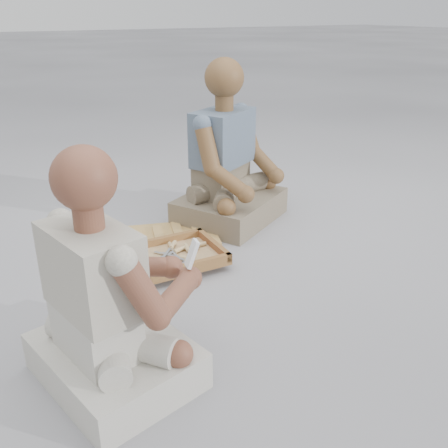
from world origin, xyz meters
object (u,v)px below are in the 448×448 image
craftsman (109,308)px  companion (228,169)px  tool_tray (176,256)px  carved_panel (169,237)px

craftsman → companion: bearing=121.6°
tool_tray → companion: 0.73m
carved_panel → companion: companion is taller
tool_tray → craftsman: 0.88m
tool_tray → companion: companion is taller
tool_tray → craftsman: (-0.54, -0.66, 0.24)m
carved_panel → craftsman: size_ratio=0.62×
tool_tray → companion: size_ratio=0.48×
carved_panel → tool_tray: tool_tray is taller
carved_panel → tool_tray: 0.32m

